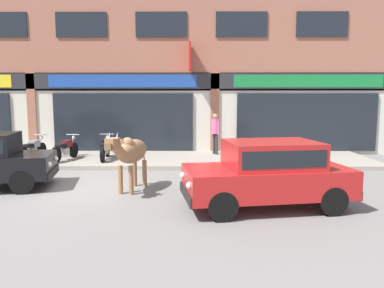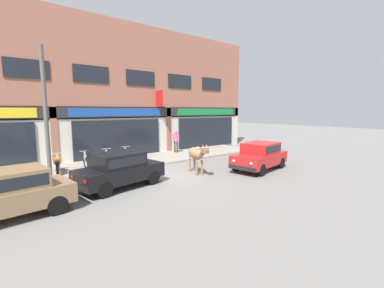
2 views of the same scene
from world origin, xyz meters
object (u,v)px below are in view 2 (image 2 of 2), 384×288
Objects in this scene: cow at (196,154)px; car_1 at (260,155)px; motorcycle_0 at (58,165)px; motorcycle_3 at (131,156)px; car_0 at (119,168)px; motorcycle_2 at (109,159)px; car_2 at (7,192)px; motorcycle_1 at (87,162)px; pedestrian at (176,139)px; utility_pole at (46,113)px.

cow is 0.56× the size of car_1.
motorcycle_3 is at bearing 1.96° from motorcycle_0.
cow reaches higher than motorcycle_0.
car_0 reaches higher than motorcycle_2.
car_2 reaches higher than motorcycle_3.
car_0 is 2.11× the size of motorcycle_2.
car_0 is at bearing -86.53° from motorcycle_1.
car_0 is at bearing -141.18° from pedestrian.
utility_pole reaches higher than motorcycle_2.
pedestrian is (-0.78, 6.76, 0.31)m from car_1.
motorcycle_2 is 4.04m from utility_pole.
utility_pole is at bearing -164.58° from pedestrian.
car_1 is at bearing -83.40° from pedestrian.
cow is 5.85m from pedestrian.
cow reaches higher than motorcycle_3.
cow is 7.83m from car_2.
car_2 is at bearing -174.29° from cow.
motorcycle_2 is at bearing 127.96° from cow.
motorcycle_2 is (-3.04, 3.90, -0.47)m from cow.
car_2 is (-3.82, -0.94, 0.00)m from car_0.
motorcycle_1 is at bearing -176.44° from motorcycle_2.
car_2 is at bearing -127.95° from motorcycle_1.
motorcycle_3 is (-1.65, 4.05, -0.47)m from cow.
cow is 1.17× the size of motorcycle_2.
car_1 reaches higher than motorcycle_0.
car_0 is 2.12× the size of motorcycle_0.
cow is 1.16× the size of motorcycle_3.
pedestrian is (6.40, 5.15, 0.31)m from car_0.
utility_pole reaches higher than car_0.
car_0 is 2.10× the size of motorcycle_3.
motorcycle_3 is (2.54, 0.22, 0.00)m from motorcycle_1.
motorcycle_0 is (-1.60, 3.76, -0.28)m from car_0.
car_1 is 10.51m from utility_pole.
motorcycle_2 is (-6.26, 5.35, -0.28)m from car_1.
cow is 0.56× the size of car_2.
car_0 is at bearing -103.89° from motorcycle_2.
car_2 is 2.07× the size of motorcycle_3.
utility_pole is at bearing -166.21° from motorcycle_3.
car_2 is at bearing -141.78° from motorcycle_3.
motorcycle_2 is 0.31× the size of utility_pole.
pedestrian is 0.28× the size of utility_pole.
utility_pole reaches higher than motorcycle_1.
cow reaches higher than motorcycle_1.
car_2 is at bearing 176.54° from car_1.
motorcycle_0 is at bearing -170.12° from pedestrian.
pedestrian reaches higher than motorcycle_3.
utility_pole is at bearing -162.86° from motorcycle_2.
cow is at bearing 5.71° from car_2.
motorcycle_3 is at bearing 6.22° from motorcycle_2.
car_2 is at bearing -115.23° from motorcycle_0.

